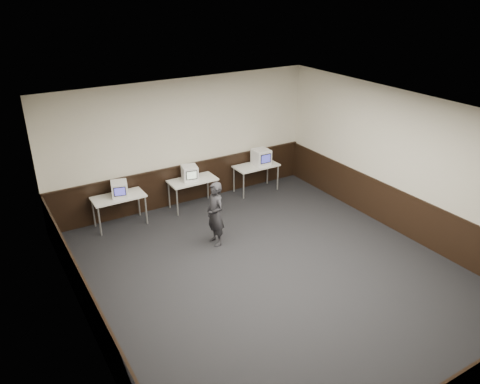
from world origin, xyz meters
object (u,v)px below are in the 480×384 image
emac_center (190,173)px  emac_right (261,157)px  desk_center (193,182)px  desk_right (256,168)px  desk_left (119,199)px  person (215,214)px  emac_left (119,189)px

emac_center → emac_right: emac_right is taller
desk_center → desk_right: 1.90m
desk_right → desk_left: bearing=180.0°
desk_center → person: person is taller
desk_right → person: bearing=-140.2°
desk_left → emac_right: (3.95, -0.01, 0.28)m
emac_left → emac_center: bearing=15.5°
desk_center → desk_right: size_ratio=1.00×
desk_center → desk_right: bearing=0.0°
desk_left → emac_center: emac_center is taller
desk_left → desk_right: size_ratio=1.00×
emac_right → desk_right: bearing=176.2°
desk_center → person: size_ratio=0.83×
desk_left → desk_center: size_ratio=1.00×
emac_left → person: (1.48, -1.88, -0.21)m
desk_center → desk_right: same height
desk_left → desk_center: 1.90m
emac_left → person: bearing=-37.1°
desk_left → emac_right: emac_right is taller
emac_center → person: person is taller
emac_right → desk_center: bearing=-179.7°
desk_center → emac_right: emac_right is taller
desk_right → emac_center: bearing=179.8°
desk_left → emac_center: size_ratio=2.62×
desk_right → emac_center: 1.98m
emac_left → emac_right: bearing=14.8°
emac_left → emac_center: (1.80, 0.03, 0.00)m
emac_right → emac_left: bearing=-179.3°
desk_right → emac_left: size_ratio=2.62×
person → desk_right: bearing=127.9°
desk_left → desk_right: bearing=0.0°
emac_center → person: bearing=-87.6°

